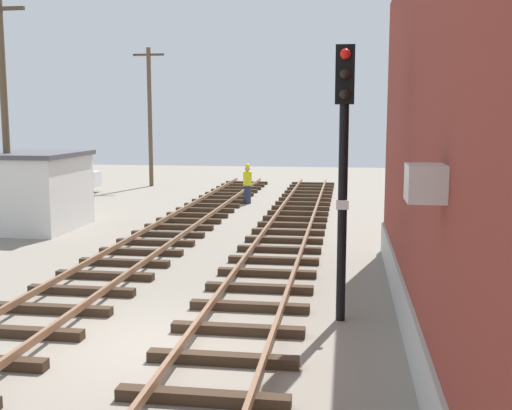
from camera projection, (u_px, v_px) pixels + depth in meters
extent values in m
plane|color=gray|center=(158.00, 344.00, 11.07)|extent=(80.00, 80.00, 0.00)
cube|color=#38281C|center=(203.00, 398.00, 8.77)|extent=(2.50, 0.24, 0.18)
cube|color=#38281C|center=(223.00, 359.00, 10.17)|extent=(2.50, 0.24, 0.18)
cube|color=#38281C|center=(238.00, 330.00, 11.57)|extent=(2.50, 0.24, 0.18)
cube|color=#38281C|center=(250.00, 307.00, 12.97)|extent=(2.50, 0.24, 0.18)
cube|color=#38281C|center=(259.00, 288.00, 14.37)|extent=(2.50, 0.24, 0.18)
cube|color=#38281C|center=(267.00, 273.00, 15.77)|extent=(2.50, 0.24, 0.18)
cube|color=#38281C|center=(274.00, 260.00, 17.17)|extent=(2.50, 0.24, 0.18)
cube|color=#38281C|center=(279.00, 249.00, 18.57)|extent=(2.50, 0.24, 0.18)
cube|color=#38281C|center=(284.00, 240.00, 19.97)|extent=(2.50, 0.24, 0.18)
cube|color=#38281C|center=(288.00, 232.00, 21.37)|extent=(2.50, 0.24, 0.18)
cube|color=#38281C|center=(292.00, 225.00, 22.77)|extent=(2.50, 0.24, 0.18)
cube|color=#38281C|center=(295.00, 219.00, 24.17)|extent=(2.50, 0.24, 0.18)
cube|color=#38281C|center=(298.00, 213.00, 25.57)|extent=(2.50, 0.24, 0.18)
cube|color=#38281C|center=(300.00, 208.00, 26.97)|extent=(2.50, 0.24, 0.18)
cube|color=#38281C|center=(303.00, 204.00, 28.37)|extent=(2.50, 0.24, 0.18)
cube|color=#38281C|center=(305.00, 200.00, 29.77)|extent=(2.50, 0.24, 0.18)
cube|color=#38281C|center=(307.00, 196.00, 31.17)|extent=(2.50, 0.24, 0.18)
cube|color=#38281C|center=(309.00, 192.00, 32.57)|extent=(2.50, 0.24, 0.18)
cube|color=#38281C|center=(310.00, 189.00, 33.97)|extent=(2.50, 0.24, 0.18)
cube|color=#38281C|center=(312.00, 186.00, 35.37)|extent=(2.50, 0.24, 0.18)
cube|color=#38281C|center=(313.00, 184.00, 36.77)|extent=(2.50, 0.24, 0.18)
cube|color=brown|center=(190.00, 333.00, 10.95)|extent=(0.08, 54.31, 0.14)
cube|color=brown|center=(272.00, 337.00, 10.74)|extent=(0.08, 54.31, 0.14)
cube|color=#38281C|center=(18.00, 332.00, 11.43)|extent=(2.50, 0.24, 0.18)
cube|color=#38281C|center=(53.00, 309.00, 12.80)|extent=(2.50, 0.24, 0.18)
cube|color=#38281C|center=(82.00, 291.00, 14.16)|extent=(2.50, 0.24, 0.18)
cube|color=#38281C|center=(105.00, 275.00, 15.52)|extent=(2.50, 0.24, 0.18)
cube|color=#38281C|center=(125.00, 263.00, 16.89)|extent=(2.50, 0.24, 0.18)
cube|color=#38281C|center=(141.00, 252.00, 18.25)|extent=(2.50, 0.24, 0.18)
cube|color=#38281C|center=(156.00, 242.00, 19.62)|extent=(2.50, 0.24, 0.18)
cube|color=#38281C|center=(168.00, 234.00, 20.98)|extent=(2.50, 0.24, 0.18)
cube|color=#38281C|center=(179.00, 227.00, 22.35)|extent=(2.50, 0.24, 0.18)
cube|color=#38281C|center=(189.00, 221.00, 23.71)|extent=(2.50, 0.24, 0.18)
cube|color=#38281C|center=(197.00, 215.00, 25.08)|extent=(2.50, 0.24, 0.18)
cube|color=#38281C|center=(205.00, 210.00, 26.44)|extent=(2.50, 0.24, 0.18)
cube|color=#38281C|center=(212.00, 205.00, 27.81)|extent=(2.50, 0.24, 0.18)
cube|color=#38281C|center=(218.00, 201.00, 29.17)|extent=(2.50, 0.24, 0.18)
cube|color=#38281C|center=(224.00, 198.00, 30.53)|extent=(2.50, 0.24, 0.18)
cube|color=#38281C|center=(229.00, 194.00, 31.90)|extent=(2.50, 0.24, 0.18)
cube|color=#38281C|center=(234.00, 191.00, 33.26)|extent=(2.50, 0.24, 0.18)
cube|color=#38281C|center=(239.00, 188.00, 34.63)|extent=(2.50, 0.24, 0.18)
cube|color=#38281C|center=(243.00, 185.00, 35.99)|extent=(2.50, 0.24, 0.18)
cube|color=#38281C|center=(247.00, 183.00, 37.36)|extent=(2.50, 0.24, 0.18)
cube|color=brown|center=(55.00, 326.00, 11.31)|extent=(0.08, 54.31, 0.14)
cylinder|color=black|center=(342.00, 215.00, 12.11)|extent=(0.18, 0.18, 4.24)
cube|color=black|center=(345.00, 75.00, 11.73)|extent=(0.36, 0.24, 1.10)
sphere|color=red|center=(345.00, 54.00, 11.51)|extent=(0.20, 0.20, 0.20)
sphere|color=black|center=(345.00, 74.00, 11.56)|extent=(0.20, 0.20, 0.20)
sphere|color=black|center=(345.00, 94.00, 11.61)|extent=(0.20, 0.20, 0.20)
cube|color=white|center=(342.00, 205.00, 11.94)|extent=(0.24, 0.03, 0.18)
cube|color=#B2B2AD|center=(411.00, 336.00, 10.21)|extent=(0.08, 17.37, 0.90)
cube|color=silver|center=(425.00, 183.00, 7.30)|extent=(0.44, 0.60, 0.44)
cube|color=silver|center=(36.00, 193.00, 22.33)|extent=(2.80, 3.60, 2.60)
cube|color=#4C4C51|center=(35.00, 154.00, 22.14)|extent=(3.00, 3.80, 0.16)
cube|color=brown|center=(0.00, 201.00, 22.58)|extent=(0.06, 0.90, 2.00)
cube|color=silver|center=(58.00, 179.00, 33.08)|extent=(4.20, 1.80, 0.80)
cube|color=#1E232D|center=(57.00, 166.00, 32.98)|extent=(2.31, 1.66, 0.64)
cylinder|color=black|center=(88.00, 185.00, 33.83)|extent=(0.64, 0.24, 0.64)
cylinder|color=black|center=(74.00, 189.00, 32.07)|extent=(0.64, 0.24, 0.64)
cylinder|color=black|center=(43.00, 185.00, 34.21)|extent=(0.64, 0.24, 0.64)
cylinder|color=black|center=(27.00, 188.00, 32.44)|extent=(0.64, 0.24, 0.64)
cube|color=red|center=(3.00, 178.00, 33.71)|extent=(4.20, 1.80, 0.80)
cube|color=#1E232D|center=(3.00, 165.00, 33.61)|extent=(2.31, 1.66, 0.64)
cylinder|color=black|center=(35.00, 184.00, 34.46)|extent=(0.64, 0.24, 0.64)
cylinder|color=black|center=(18.00, 188.00, 32.70)|extent=(0.64, 0.24, 0.64)
cylinder|color=brown|center=(5.00, 117.00, 21.25)|extent=(0.24, 0.24, 7.97)
cylinder|color=brown|center=(150.00, 118.00, 35.89)|extent=(0.24, 0.24, 7.90)
cube|color=#4C3D2D|center=(148.00, 55.00, 35.40)|extent=(1.80, 0.12, 0.12)
cylinder|color=#262D4C|center=(248.00, 195.00, 28.98)|extent=(0.32, 0.32, 0.85)
cylinder|color=yellow|center=(247.00, 178.00, 28.88)|extent=(0.40, 0.40, 0.65)
sphere|color=tan|center=(247.00, 169.00, 28.82)|extent=(0.24, 0.24, 0.24)
sphere|color=yellow|center=(247.00, 166.00, 28.80)|extent=(0.22, 0.22, 0.22)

